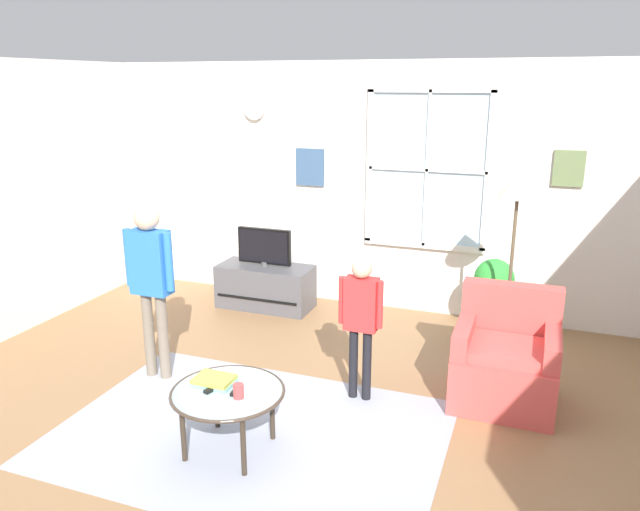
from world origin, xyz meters
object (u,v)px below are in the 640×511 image
at_px(armchair, 506,361).
at_px(cup, 239,391).
at_px(potted_plant_by_window, 493,298).
at_px(floor_lamp, 517,204).
at_px(coffee_table, 228,395).
at_px(remote_near_cup, 236,390).
at_px(book_stack, 214,381).
at_px(remote_near_books, 213,388).
at_px(tv_stand, 266,286).
at_px(person_blue_shirt, 151,272).
at_px(television, 264,247).
at_px(person_red_shirt, 361,312).

relative_size(armchair, cup, 9.08).
relative_size(potted_plant_by_window, floor_lamp, 0.47).
bearing_deg(cup, coffee_table, 153.43).
xyz_separation_m(coffee_table, remote_near_cup, (0.06, 0.01, 0.04)).
relative_size(armchair, remote_near_cup, 6.21).
distance_m(book_stack, remote_near_books, 0.08).
bearing_deg(tv_stand, floor_lamp, -10.57).
distance_m(book_stack, person_blue_shirt, 1.26).
bearing_deg(cup, book_stack, 156.29).
distance_m(television, coffee_table, 2.73).
bearing_deg(tv_stand, person_red_shirt, -45.41).
bearing_deg(television, floor_lamp, -10.50).
height_order(book_stack, remote_near_books, book_stack).
distance_m(television, person_blue_shirt, 1.83).
bearing_deg(tv_stand, armchair, -24.76).
relative_size(television, potted_plant_by_window, 0.76).
distance_m(tv_stand, potted_plant_by_window, 2.41).
distance_m(television, floor_lamp, 2.71).
relative_size(coffee_table, book_stack, 2.82).
bearing_deg(book_stack, cup, -23.71).
relative_size(remote_near_books, person_blue_shirt, 0.10).
xyz_separation_m(person_blue_shirt, potted_plant_by_window, (2.55, 1.79, -0.51)).
height_order(armchair, remote_near_books, armchair).
xyz_separation_m(television, coffee_table, (0.93, -2.55, -0.28)).
height_order(television, person_blue_shirt, person_blue_shirt).
relative_size(television, armchair, 0.70).
relative_size(person_blue_shirt, floor_lamp, 0.87).
height_order(coffee_table, cup, cup).
height_order(armchair, coffee_table, armchair).
distance_m(book_stack, person_red_shirt, 1.22).
bearing_deg(tv_stand, remote_near_books, -71.99).
relative_size(coffee_table, potted_plant_by_window, 0.96).
bearing_deg(armchair, potted_plant_by_window, 99.93).
bearing_deg(television, remote_near_cup, -68.63).
distance_m(cup, potted_plant_by_window, 2.92).
relative_size(television, person_blue_shirt, 0.41).
relative_size(coffee_table, remote_near_books, 5.44).
height_order(book_stack, cup, cup).
relative_size(armchair, person_red_shirt, 0.76).
bearing_deg(person_blue_shirt, armchair, 12.35).
height_order(armchair, potted_plant_by_window, armchair).
distance_m(television, remote_near_books, 2.71).
distance_m(coffee_table, cup, 0.14).
bearing_deg(coffee_table, potted_plant_by_window, 59.82).
xyz_separation_m(armchair, floor_lamp, (-0.05, 0.73, 1.09)).
height_order(tv_stand, potted_plant_by_window, potted_plant_by_window).
xyz_separation_m(television, person_blue_shirt, (-0.15, -1.81, 0.23)).
bearing_deg(tv_stand, book_stack, -72.17).
distance_m(cup, floor_lamp, 2.78).
distance_m(tv_stand, remote_near_books, 2.71).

